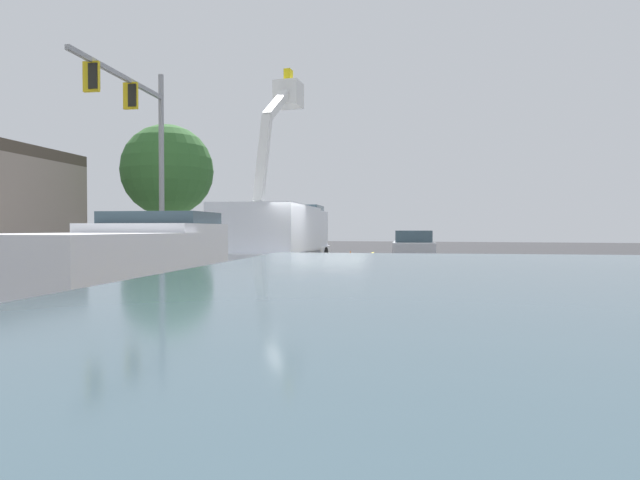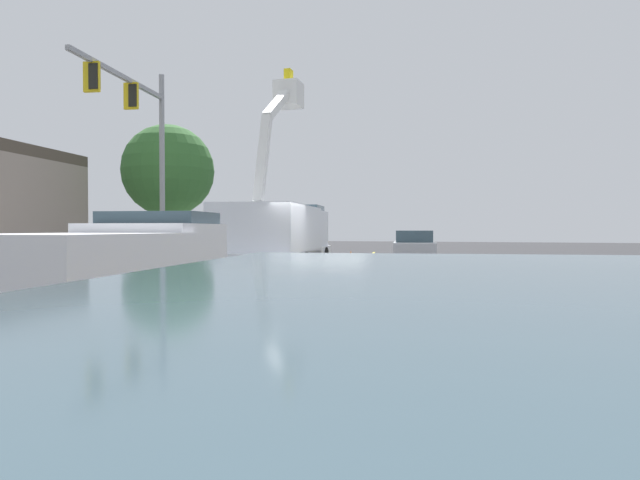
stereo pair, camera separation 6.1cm
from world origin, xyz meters
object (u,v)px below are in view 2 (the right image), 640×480
passing_minivan (414,245)px  traffic_cone_mid_front (351,261)px  traffic_signal_mast (142,132)px  service_pickup_truck (116,271)px  traffic_cone_leading (136,373)px  utility_bucket_truck (279,233)px

passing_minivan → traffic_cone_mid_front: size_ratio=5.82×
traffic_cone_mid_front → traffic_signal_mast: (-3.80, 7.56, 5.16)m
traffic_cone_mid_front → traffic_signal_mast: size_ratio=0.10×
service_pickup_truck → traffic_signal_mast: bearing=33.3°
traffic_cone_leading → passing_minivan: bearing=-0.8°
utility_bucket_truck → service_pickup_truck: 10.46m
passing_minivan → traffic_cone_leading: passing_minivan is taller
service_pickup_truck → traffic_signal_mast: 14.01m
utility_bucket_truck → traffic_cone_mid_front: bearing=-18.6°
utility_bucket_truck → traffic_cone_leading: bearing=-165.1°
traffic_signal_mast → service_pickup_truck: bearing=-146.7°
passing_minivan → traffic_signal_mast: size_ratio=0.60×
service_pickup_truck → traffic_cone_leading: 3.47m
traffic_cone_mid_front → utility_bucket_truck: bearing=161.4°
passing_minivan → traffic_cone_mid_front: bearing=151.1°
utility_bucket_truck → traffic_cone_mid_front: utility_bucket_truck is taller
service_pickup_truck → traffic_signal_mast: traffic_signal_mast is taller
traffic_cone_mid_front → traffic_signal_mast: bearing=116.7°
utility_bucket_truck → traffic_cone_leading: (-12.95, -3.46, -1.20)m
passing_minivan → traffic_signal_mast: 13.35m
service_pickup_truck → traffic_cone_mid_front: 14.92m
utility_bucket_truck → passing_minivan: 9.37m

